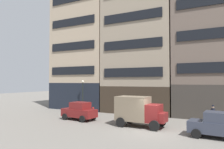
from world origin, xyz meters
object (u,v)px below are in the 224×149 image
object	(u,v)px
sedan_light	(217,125)
sedan_parked_curb	(79,111)
delivery_truck_near	(139,110)
pedestrian_officer	(213,114)
streetlamp_curbside	(83,91)
fire_hydrant_curbside	(93,110)

from	to	relation	value
sedan_light	sedan_parked_curb	world-z (taller)	same
delivery_truck_near	sedan_parked_curb	xyz separation A→B (m)	(-6.61, 0.26, -0.51)
sedan_parked_curb	pedestrian_officer	distance (m)	12.87
streetlamp_curbside	sedan_light	bearing A→B (deg)	-21.34
sedan_parked_curb	pedestrian_officer	xyz separation A→B (m)	(12.34, 3.66, 0.07)
streetlamp_curbside	fire_hydrant_curbside	xyz separation A→B (m)	(2.00, -0.62, -2.24)
delivery_truck_near	sedan_light	distance (m)	6.26
sedan_parked_curb	fire_hydrant_curbside	xyz separation A→B (m)	(-0.98, 4.18, -0.49)
delivery_truck_near	fire_hydrant_curbside	distance (m)	8.85
fire_hydrant_curbside	sedan_parked_curb	bearing A→B (deg)	-76.73
sedan_light	sedan_parked_curb	distance (m)	12.82
sedan_parked_curb	delivery_truck_near	bearing A→B (deg)	-2.23
streetlamp_curbside	fire_hydrant_curbside	size ratio (longest dim) A/B	4.96
sedan_light	streetlamp_curbside	xyz separation A→B (m)	(-15.74, 6.15, 1.76)
pedestrian_officer	fire_hydrant_curbside	xyz separation A→B (m)	(-13.32, 0.52, -0.55)
sedan_parked_curb	fire_hydrant_curbside	size ratio (longest dim) A/B	4.65
pedestrian_officer	fire_hydrant_curbside	size ratio (longest dim) A/B	2.16
streetlamp_curbside	sedan_parked_curb	bearing A→B (deg)	-58.09
sedan_parked_curb	streetlamp_curbside	bearing A→B (deg)	121.91
sedan_light	fire_hydrant_curbside	size ratio (longest dim) A/B	4.60
fire_hydrant_curbside	pedestrian_officer	bearing A→B (deg)	-2.22
delivery_truck_near	sedan_light	size ratio (longest dim) A/B	1.15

